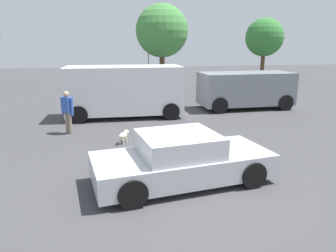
{
  "coord_description": "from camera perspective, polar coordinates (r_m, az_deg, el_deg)",
  "views": [
    {
      "loc": [
        -1.6,
        -6.78,
        3.3
      ],
      "look_at": [
        -0.02,
        2.22,
        0.9
      ],
      "focal_mm": 33.66,
      "sensor_mm": 36.0,
      "label": 1
    }
  ],
  "objects": [
    {
      "name": "pedestrian",
      "position": [
        12.3,
        -17.77,
        3.0
      ],
      "size": [
        0.46,
        0.45,
        1.61
      ],
      "rotation": [
        0.0,
        0.0,
        0.84
      ],
      "color": "gray",
      "rests_on": "ground_plane"
    },
    {
      "name": "ground_plane",
      "position": [
        7.71,
        3.06,
        -10.65
      ],
      "size": [
        80.0,
        80.0,
        0.0
      ],
      "primitive_type": "plane",
      "color": "#424244"
    },
    {
      "name": "tree_back_center",
      "position": [
        23.58,
        -1.11,
        16.82
      ],
      "size": [
        3.76,
        3.76,
        6.07
      ],
      "color": "brown",
      "rests_on": "ground_plane"
    },
    {
      "name": "suv_dark",
      "position": [
        16.9,
        13.88,
        6.56
      ],
      "size": [
        4.78,
        2.3,
        1.87
      ],
      "rotation": [
        0.0,
        0.0,
        0.04
      ],
      "color": "gray",
      "rests_on": "ground_plane"
    },
    {
      "name": "light_post_mid",
      "position": [
        28.95,
        -3.61,
        16.6
      ],
      "size": [
        0.44,
        0.44,
        6.27
      ],
      "color": "gray",
      "rests_on": "ground_plane"
    },
    {
      "name": "van_white",
      "position": [
        14.59,
        -7.94,
        6.48
      ],
      "size": [
        5.18,
        2.25,
        2.31
      ],
      "rotation": [
        0.0,
        0.0,
        3.14
      ],
      "color": "white",
      "rests_on": "ground_plane"
    },
    {
      "name": "dog",
      "position": [
        10.82,
        -8.01,
        -1.68
      ],
      "size": [
        0.39,
        0.55,
        0.42
      ],
      "rotation": [
        0.0,
        0.0,
        1.06
      ],
      "color": "beige",
      "rests_on": "ground_plane"
    },
    {
      "name": "sedan_foreground",
      "position": [
        7.66,
        2.42,
        -6.13
      ],
      "size": [
        4.52,
        2.48,
        1.24
      ],
      "rotation": [
        0.0,
        0.0,
        0.16
      ],
      "color": "#B7BABF",
      "rests_on": "ground_plane"
    },
    {
      "name": "tree_back_left",
      "position": [
        32.9,
        17.06,
        15.1
      ],
      "size": [
        3.64,
        3.64,
        5.72
      ],
      "color": "brown",
      "rests_on": "ground_plane"
    }
  ]
}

